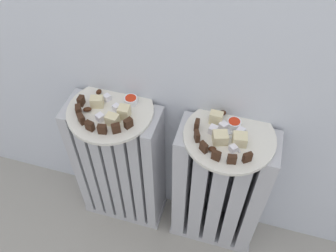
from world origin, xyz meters
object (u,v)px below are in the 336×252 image
at_px(radiator_left, 120,167).
at_px(radiator_right, 218,191).
at_px(plate_right, 229,136).
at_px(jam_bowl_right, 234,123).
at_px(jam_bowl_left, 131,100).
at_px(fork, 232,139).
at_px(plate_left, 110,111).

height_order(radiator_left, radiator_right, same).
xyz_separation_m(plate_right, jam_bowl_right, (0.01, 0.04, 0.02)).
distance_m(jam_bowl_left, fork, 0.37).
bearing_deg(jam_bowl_right, plate_left, -174.11).
xyz_separation_m(radiator_right, plate_left, (-0.41, 0.00, 0.34)).
height_order(plate_right, jam_bowl_right, jam_bowl_right).
bearing_deg(plate_right, radiator_left, 180.00).
height_order(radiator_right, plate_right, plate_right).
height_order(radiator_right, plate_left, plate_left).
bearing_deg(plate_left, plate_right, 0.00).
xyz_separation_m(radiator_right, jam_bowl_left, (-0.36, 0.05, 0.36)).
bearing_deg(jam_bowl_left, radiator_right, -8.28).
xyz_separation_m(plate_left, jam_bowl_left, (0.06, 0.05, 0.02)).
height_order(radiator_left, jam_bowl_right, jam_bowl_right).
distance_m(plate_left, plate_right, 0.41).
bearing_deg(jam_bowl_left, plate_left, -138.17).
bearing_deg(fork, radiator_left, 178.10).
height_order(jam_bowl_right, fork, jam_bowl_right).
relative_size(plate_left, jam_bowl_left, 6.44).
height_order(radiator_right, jam_bowl_right, jam_bowl_right).
relative_size(plate_left, jam_bowl_right, 6.53).
bearing_deg(radiator_right, fork, -55.72).
height_order(plate_right, fork, fork).
height_order(radiator_left, jam_bowl_left, jam_bowl_left).
xyz_separation_m(jam_bowl_left, fork, (0.36, -0.07, -0.01)).
height_order(plate_right, jam_bowl_left, jam_bowl_left).
xyz_separation_m(plate_left, fork, (0.42, -0.01, 0.01)).
distance_m(radiator_right, fork, 0.34).
relative_size(radiator_left, jam_bowl_left, 14.00).
bearing_deg(plate_right, radiator_right, -90.00).
relative_size(radiator_left, fork, 7.28).
xyz_separation_m(plate_right, jam_bowl_left, (-0.36, 0.05, 0.02)).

